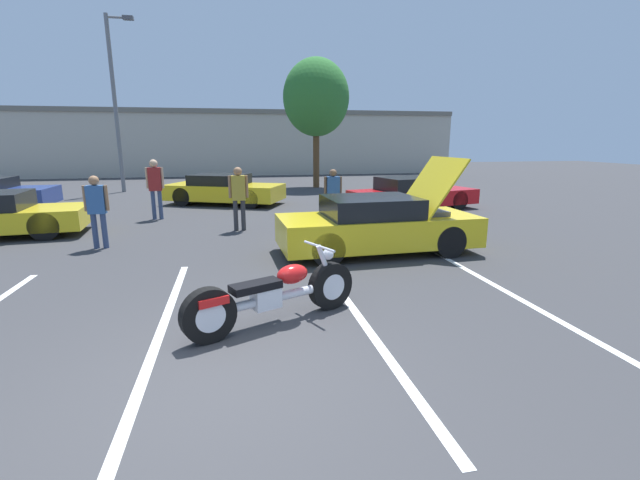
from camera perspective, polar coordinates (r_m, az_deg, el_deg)
ground_plane at (r=4.63m, az=-13.13°, el=-18.41°), size 80.00×80.00×0.00m
parking_stripe_middle at (r=5.95m, az=-20.50°, el=-11.42°), size 0.12×5.87×0.01m
parking_stripe_back at (r=6.08m, az=5.13°, el=-10.04°), size 0.12×5.87×0.01m
parking_stripe_far at (r=7.24m, az=25.70°, el=-7.47°), size 0.12×5.87×0.01m
far_building at (r=31.88m, az=-12.05°, el=12.82°), size 32.00×4.20×4.40m
light_pole at (r=22.33m, az=-25.53°, el=16.75°), size 1.21×0.28×7.75m
tree_background at (r=22.34m, az=-0.52°, el=18.42°), size 3.29×3.29×6.34m
motorcycle at (r=5.72m, az=-6.14°, el=-7.27°), size 2.37×1.22×0.98m
show_car_hood_open at (r=9.31m, az=7.77°, el=1.98°), size 4.29×1.88×2.03m
parked_car_right_row at (r=15.44m, az=12.20°, el=6.02°), size 4.75×2.66×1.14m
parked_car_mid_right_row at (r=16.73m, az=-12.70°, el=6.57°), size 4.66×3.42×1.14m
spectator_near_motorcycle at (r=10.75m, az=-27.62°, el=4.06°), size 0.52×0.21×1.64m
spectator_by_show_car at (r=14.04m, az=-21.12°, el=7.02°), size 0.52×0.24×1.83m
spectator_midground at (r=12.23m, az=1.73°, el=6.37°), size 0.52×0.21×1.60m
spectator_far_lot at (r=11.65m, az=-10.81°, el=6.15°), size 0.52×0.22×1.70m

